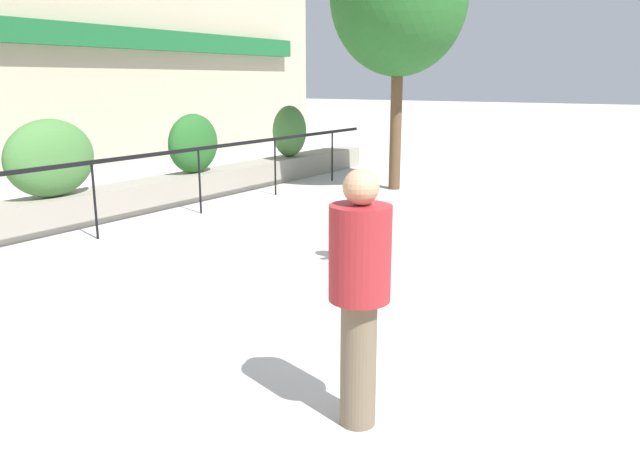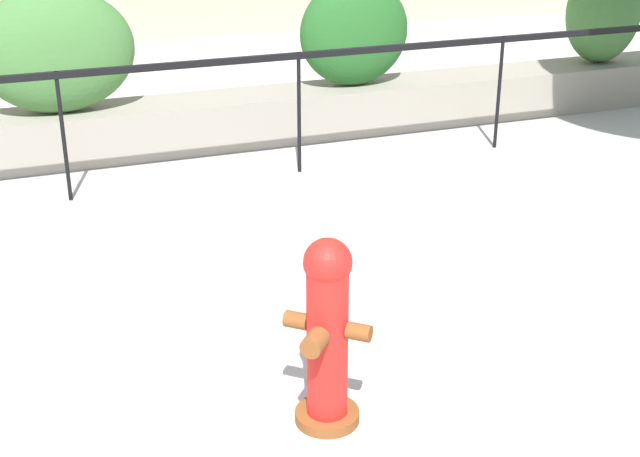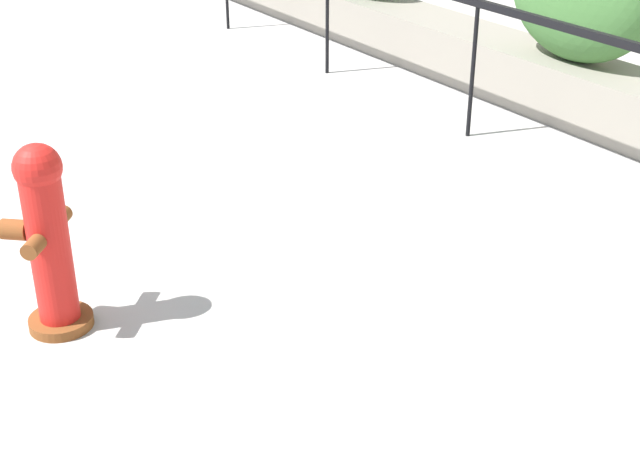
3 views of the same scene
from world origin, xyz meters
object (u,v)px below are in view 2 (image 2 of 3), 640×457
object	(u,v)px
hedge_bush_2	(55,51)
hedge_bush_4	(604,12)
hedge_bush_3	(354,32)
fire_hydrant	(327,332)

from	to	relation	value
hedge_bush_2	hedge_bush_4	xyz separation A→B (m)	(6.21, 0.00, -0.00)
hedge_bush_2	hedge_bush_3	bearing A→B (deg)	0.00
hedge_bush_3	fire_hydrant	size ratio (longest dim) A/B	1.12
hedge_bush_4	fire_hydrant	size ratio (longest dim) A/B	1.10
hedge_bush_3	fire_hydrant	bearing A→B (deg)	-113.84
hedge_bush_2	hedge_bush_3	size ratio (longest dim) A/B	1.24
hedge_bush_2	hedge_bush_3	distance (m)	3.06
hedge_bush_2	hedge_bush_4	size ratio (longest dim) A/B	1.26
hedge_bush_3	hedge_bush_4	distance (m)	3.15
hedge_bush_3	hedge_bush_4	xyz separation A→B (m)	(3.15, 0.00, 0.03)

